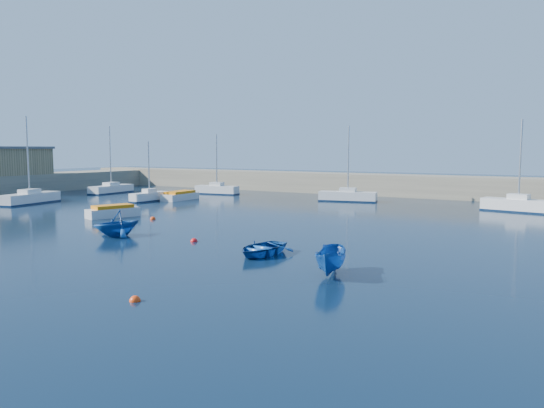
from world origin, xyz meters
The scene contains 17 objects.
ground centered at (0.00, 0.00, 0.00)m, with size 220.00×220.00×0.00m, color #0B1D31.
back_wall centered at (0.00, 46.00, 1.30)m, with size 96.00×4.50×2.60m, color gray.
brick_shed_a centered at (-42.00, 24.00, 4.10)m, with size 6.00×8.00×3.40m, color #8F7C53.
sailboat_2 centered at (-27.75, 16.62, 0.61)m, with size 3.39×7.29×9.19m.
sailboat_3 centered at (-18.71, 25.08, 0.55)m, with size 1.43×4.89×6.59m.
sailboat_4 centered at (-30.76, 30.47, 0.57)m, with size 2.56×6.83×8.70m.
sailboat_5 centered at (-17.95, 36.40, 0.61)m, with size 5.84×2.24×7.63m.
sailboat_6 centered at (0.14, 36.36, 0.60)m, with size 6.52×3.08×8.30m.
sailboat_7 centered at (17.47, 35.35, 0.66)m, with size 6.56×2.82×8.48m.
motorboat_1 centered at (-11.49, 13.29, 0.50)m, with size 2.78×4.58×1.06m.
motorboat_2 centered at (-16.85, 28.02, 0.48)m, with size 2.02×5.06×1.02m.
dinghy_center centered at (7.92, 6.19, 0.38)m, with size 2.62×3.67×0.76m, color #164B99.
dinghy_left centered at (-3.75, 6.63, 0.87)m, with size 2.85×3.30×1.74m, color #164B99.
dinghy_right centered at (13.10, 3.99, 0.65)m, with size 1.26×3.36×1.30m, color #164B99.
buoy_1 centered at (2.03, 7.59, 0.00)m, with size 0.45×0.45×0.45m, color red.
buoy_3 centered at (-7.63, 14.03, 0.00)m, with size 0.47×0.47×0.47m, color #F33C0C.
buoy_5 centered at (8.48, -3.73, 0.00)m, with size 0.44×0.44×0.44m, color #F33C0C.
Camera 1 is at (23.14, -17.87, 5.78)m, focal length 35.00 mm.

